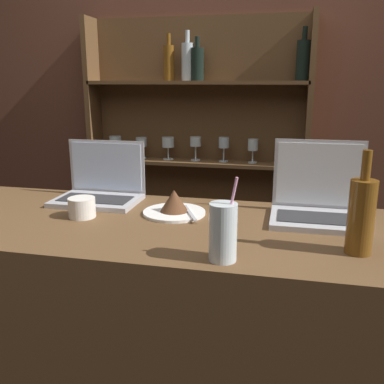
% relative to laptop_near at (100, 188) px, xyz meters
% --- Properties ---
extents(bar_counter, '(1.90, 0.64, 1.01)m').
position_rel_laptop_near_xyz_m(bar_counter, '(0.28, -0.21, -0.56)').
color(bar_counter, brown).
rests_on(bar_counter, ground_plane).
extents(back_wall, '(7.00, 0.06, 2.70)m').
position_rel_laptop_near_xyz_m(back_wall, '(0.28, 1.07, 0.29)').
color(back_wall, brown).
rests_on(back_wall, ground_plane).
extents(back_shelf, '(1.28, 0.18, 1.81)m').
position_rel_laptop_near_xyz_m(back_shelf, '(0.17, 0.99, -0.10)').
color(back_shelf, brown).
rests_on(back_shelf, ground_plane).
extents(laptop_near, '(0.31, 0.21, 0.22)m').
position_rel_laptop_near_xyz_m(laptop_near, '(0.00, 0.00, 0.00)').
color(laptop_near, '#ADADB2').
rests_on(laptop_near, bar_counter).
extents(laptop_far, '(0.30, 0.23, 0.25)m').
position_rel_laptop_near_xyz_m(laptop_far, '(0.79, -0.05, 0.01)').
color(laptop_far, '#ADADB2').
rests_on(laptop_far, bar_counter).
extents(cake_plate, '(0.21, 0.21, 0.08)m').
position_rel_laptop_near_xyz_m(cake_plate, '(0.32, -0.11, -0.02)').
color(cake_plate, white).
rests_on(cake_plate, bar_counter).
extents(water_glass, '(0.07, 0.07, 0.22)m').
position_rel_laptop_near_xyz_m(water_glass, '(0.54, -0.46, 0.03)').
color(water_glass, silver).
rests_on(water_glass, bar_counter).
extents(wine_bottle_amber, '(0.07, 0.07, 0.28)m').
position_rel_laptop_near_xyz_m(wine_bottle_amber, '(0.88, -0.33, 0.06)').
color(wine_bottle_amber, brown).
rests_on(wine_bottle_amber, bar_counter).
extents(coffee_cup, '(0.09, 0.09, 0.07)m').
position_rel_laptop_near_xyz_m(coffee_cup, '(0.03, -0.21, -0.02)').
color(coffee_cup, silver).
rests_on(coffee_cup, bar_counter).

